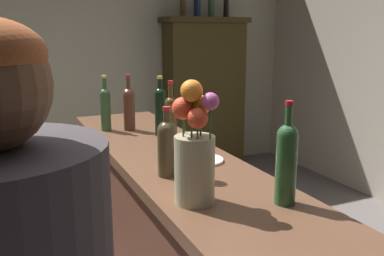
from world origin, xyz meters
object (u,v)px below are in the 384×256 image
at_px(wine_bottle_riesling, 129,107).
at_px(display_bottle_midleft, 197,3).
at_px(wine_bottle_merlot, 286,160).
at_px(cheese_plate, 202,160).
at_px(bar_counter, 172,255).
at_px(display_bottle_midright, 226,4).
at_px(wine_glass_front, 199,152).
at_px(display_bottle_center, 211,3).
at_px(display_cabinet, 204,92).
at_px(wine_bottle_rose, 171,118).
at_px(display_bottle_left, 183,5).
at_px(wine_bottle_malbec, 105,107).
at_px(flower_arrangement, 194,150).
at_px(wine_bottle_pinot, 160,109).
at_px(wine_glass_mid, 166,135).
at_px(wine_bottle_chardonnay, 167,145).

bearing_deg(wine_bottle_riesling, display_bottle_midleft, 55.80).
xyz_separation_m(wine_bottle_merlot, wine_bottle_riesling, (-0.17, 1.29, -0.01)).
bearing_deg(cheese_plate, bar_counter, 120.20).
bearing_deg(display_bottle_midright, wine_bottle_riesling, -130.66).
bearing_deg(display_bottle_midleft, bar_counter, -117.26).
bearing_deg(wine_bottle_riesling, wine_glass_front, -89.56).
bearing_deg(wine_glass_front, wine_bottle_riesling, 90.44).
bearing_deg(display_bottle_center, display_cabinet, 180.00).
height_order(wine_bottle_rose, cheese_plate, wine_bottle_rose).
bearing_deg(wine_bottle_riesling, bar_counter, -86.76).
distance_m(display_bottle_left, display_bottle_midleft, 0.18).
relative_size(wine_bottle_riesling, display_bottle_center, 0.96).
distance_m(wine_bottle_malbec, display_bottle_left, 2.53).
bearing_deg(display_bottle_left, flower_arrangement, -112.45).
relative_size(display_bottle_center, display_bottle_midright, 1.03).
xyz_separation_m(wine_bottle_pinot, display_bottle_midright, (1.65, 2.26, 0.74)).
xyz_separation_m(bar_counter, display_bottle_midleft, (1.37, 2.65, 1.42)).
bearing_deg(wine_glass_mid, display_bottle_center, 59.34).
bearing_deg(wine_bottle_pinot, wine_bottle_rose, -96.20).
bearing_deg(bar_counter, wine_glass_mid, 124.55).
distance_m(wine_glass_mid, display_bottle_midright, 3.26).
xyz_separation_m(wine_bottle_chardonnay, wine_glass_front, (0.10, -0.09, -0.02)).
height_order(wine_bottle_malbec, wine_glass_mid, wine_bottle_malbec).
distance_m(wine_bottle_malbec, cheese_plate, 0.84).
distance_m(display_bottle_midleft, display_bottle_midright, 0.37).
distance_m(display_cabinet, wine_bottle_merlot, 3.61).
relative_size(wine_glass_mid, flower_arrangement, 0.32).
bearing_deg(display_bottle_midleft, display_bottle_left, -180.00).
height_order(wine_bottle_pinot, wine_bottle_chardonnay, wine_bottle_pinot).
bearing_deg(wine_bottle_chardonnay, wine_bottle_pinot, 72.19).
distance_m(display_cabinet, display_bottle_midleft, 1.02).
xyz_separation_m(wine_glass_front, cheese_plate, (0.11, 0.21, -0.10)).
bearing_deg(wine_bottle_rose, display_bottle_midright, 56.10).
height_order(wine_bottle_malbec, cheese_plate, wine_bottle_malbec).
bearing_deg(display_bottle_center, wine_bottle_pinot, -122.70).
height_order(wine_glass_front, display_bottle_midleft, display_bottle_midleft).
xyz_separation_m(cheese_plate, display_bottle_midright, (1.65, 2.80, 0.88)).
distance_m(wine_bottle_merlot, wine_bottle_pinot, 1.09).
xyz_separation_m(flower_arrangement, display_bottle_center, (1.68, 3.22, 0.71)).
height_order(wine_bottle_merlot, wine_glass_front, wine_bottle_merlot).
xyz_separation_m(wine_bottle_malbec, wine_bottle_pinot, (0.25, -0.25, 0.01)).
relative_size(display_bottle_midleft, display_bottle_center, 1.01).
xyz_separation_m(wine_bottle_chardonnay, display_bottle_left, (1.31, 2.92, 0.74)).
relative_size(display_cabinet, cheese_plate, 9.25).
height_order(wine_bottle_chardonnay, cheese_plate, wine_bottle_chardonnay).
xyz_separation_m(wine_glass_mid, cheese_plate, (0.10, -0.18, -0.09)).
relative_size(wine_bottle_merlot, display_bottle_left, 1.23).
xyz_separation_m(bar_counter, display_bottle_left, (1.19, 2.65, 1.39)).
distance_m(display_cabinet, cheese_plate, 3.13).
bearing_deg(wine_bottle_malbec, display_bottle_left, 56.07).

